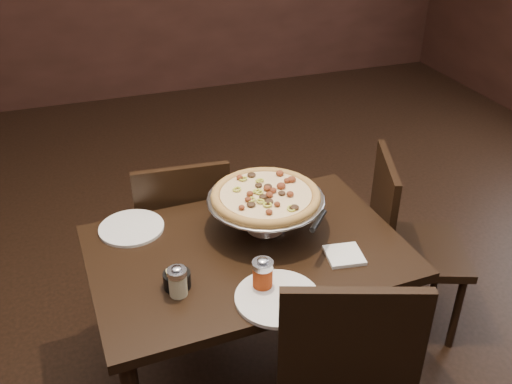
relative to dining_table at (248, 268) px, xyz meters
name	(u,v)px	position (x,y,z in m)	size (l,w,h in m)	color
room	(288,54)	(0.11, -0.06, 0.80)	(6.04, 7.04, 2.84)	black
dining_table	(248,268)	(0.00, 0.00, 0.00)	(1.14, 0.78, 0.69)	black
pizza_stand	(266,196)	(0.10, 0.09, 0.24)	(0.43, 0.43, 0.18)	silver
parmesan_shaker	(178,281)	(-0.28, -0.16, 0.14)	(0.06, 0.06, 0.11)	beige
pepper_flake_shaker	(263,274)	(-0.02, -0.22, 0.15)	(0.07, 0.07, 0.12)	#942C0D
packet_caddy	(177,279)	(-0.28, -0.12, 0.12)	(0.09, 0.09, 0.07)	black
napkin_stack	(344,255)	(0.30, -0.16, 0.10)	(0.12, 0.12, 0.01)	white
plate_left	(131,228)	(-0.37, 0.26, 0.10)	(0.24, 0.24, 0.01)	white
plate_near	(277,298)	(0.00, -0.29, 0.10)	(0.27, 0.27, 0.01)	white
serving_spatula	(318,221)	(0.22, -0.11, 0.23)	(0.17, 0.17, 0.02)	silver
chair_far	(183,232)	(-0.14, 0.51, -0.14)	(0.42, 0.42, 0.84)	black
chair_side	(405,240)	(0.76, 0.13, -0.14)	(0.51, 0.51, 0.85)	black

